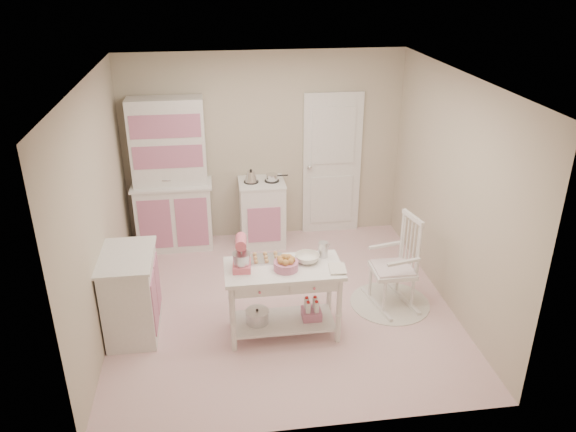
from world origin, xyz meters
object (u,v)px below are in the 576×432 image
at_px(stove, 262,212).
at_px(hutch, 171,176).
at_px(rocking_chair, 393,262).
at_px(bread_basket, 286,266).
at_px(work_table, 284,300).
at_px(stand_mixer, 241,254).
at_px(base_cabinet, 131,294).

bearing_deg(stove, hutch, 177.61).
bearing_deg(rocking_chair, bread_basket, -173.56).
bearing_deg(bread_basket, rocking_chair, 18.49).
height_order(work_table, stand_mixer, stand_mixer).
distance_m(rocking_chair, stand_mixer, 1.80).
bearing_deg(hutch, rocking_chair, -35.69).
height_order(rocking_chair, work_table, rocking_chair).
bearing_deg(bread_basket, work_table, 111.80).
xyz_separation_m(hutch, rocking_chair, (2.52, -1.81, -0.49)).
height_order(base_cabinet, rocking_chair, rocking_chair).
xyz_separation_m(hutch, stove, (1.20, -0.05, -0.58)).
height_order(stove, base_cabinet, same).
xyz_separation_m(hutch, work_table, (1.22, -2.18, -0.64)).
bearing_deg(bread_basket, base_cabinet, 169.44).
xyz_separation_m(base_cabinet, bread_basket, (1.60, -0.30, 0.39)).
xyz_separation_m(hutch, stand_mixer, (0.80, -2.16, -0.07)).
relative_size(base_cabinet, work_table, 0.77).
xyz_separation_m(base_cabinet, work_table, (1.58, -0.25, -0.06)).
relative_size(base_cabinet, rocking_chair, 0.84).
height_order(base_cabinet, stand_mixer, stand_mixer).
relative_size(hutch, work_table, 1.73).
height_order(hutch, stand_mixer, hutch).
relative_size(stove, stand_mixer, 2.71).
bearing_deg(rocking_chair, hutch, 132.27).
distance_m(stove, stand_mixer, 2.21).
height_order(stand_mixer, bread_basket, stand_mixer).
distance_m(hutch, work_table, 2.58).
bearing_deg(work_table, stove, 90.51).
distance_m(base_cabinet, bread_basket, 1.67).
xyz_separation_m(stove, stand_mixer, (-0.40, -2.11, 0.51)).
distance_m(work_table, stand_mixer, 0.71).
bearing_deg(bread_basket, hutch, 119.02).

